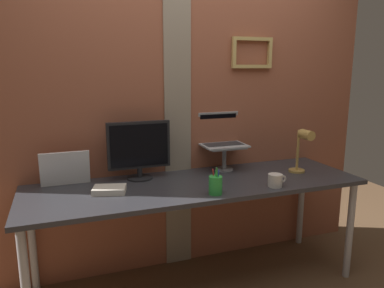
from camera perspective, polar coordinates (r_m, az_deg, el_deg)
ground_plane at (r=2.89m, az=1.68°, el=-20.18°), size 6.00×6.00×0.00m
brick_wall_back at (r=2.82m, az=-1.03°, el=5.60°), size 3.02×0.16×2.45m
desk at (r=2.54m, az=0.78°, el=-7.41°), size 2.28×0.70×0.76m
monitor at (r=2.58m, az=-8.18°, el=-0.54°), size 0.44×0.18×0.41m
laptop_stand at (r=2.81m, az=4.99°, el=-1.54°), size 0.28×0.22×0.18m
laptop at (r=2.84m, az=4.42°, el=1.29°), size 0.33×0.29×0.25m
whiteboard_panel at (r=2.58m, az=-18.99°, el=-3.61°), size 0.31×0.06×0.23m
desk_lamp at (r=2.80m, az=16.70°, el=-0.37°), size 0.12×0.20×0.33m
pen_cup at (r=2.29m, az=3.65°, el=-6.33°), size 0.08×0.08×0.17m
coffee_mug at (r=2.50m, az=12.75°, el=-5.49°), size 0.13×0.09×0.08m
paper_clutter_stack at (r=2.38m, az=-12.62°, el=-6.91°), size 0.23×0.19×0.04m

